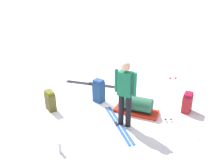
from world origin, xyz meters
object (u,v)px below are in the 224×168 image
at_px(thermos_bottle, 60,148).
at_px(backpack_small_spare, 187,103).
at_px(ski_pair_near, 91,84).
at_px(gear_sled, 137,106).
at_px(backpack_bright, 99,91).
at_px(backpack_large_dark, 50,101).
at_px(skier_standing, 125,91).
at_px(ski_pair_far, 118,124).
at_px(ski_poles_planted_near, 171,98).

bearing_deg(thermos_bottle, backpack_small_spare, -138.87).
bearing_deg(ski_pair_near, gear_sled, 139.61).
bearing_deg(backpack_bright, backpack_large_dark, 33.26).
xyz_separation_m(skier_standing, backpack_small_spare, (-1.57, -1.04, -0.68)).
xyz_separation_m(ski_pair_near, thermos_bottle, (-0.43, 3.53, 0.12)).
xyz_separation_m(gear_sled, thermos_bottle, (1.37, 2.00, -0.09)).
height_order(ski_pair_far, thermos_bottle, thermos_bottle).
bearing_deg(gear_sled, backpack_large_dark, 8.69).
distance_m(backpack_large_dark, backpack_small_spare, 3.79).
relative_size(backpack_large_dark, backpack_bright, 0.83).
xyz_separation_m(backpack_large_dark, backpack_small_spare, (-3.72, -0.74, -0.01)).
xyz_separation_m(skier_standing, backpack_large_dark, (2.15, -0.29, -0.67)).
relative_size(skier_standing, gear_sled, 1.34).
height_order(backpack_bright, gear_sled, backpack_bright).
height_order(skier_standing, backpack_large_dark, skier_standing).
bearing_deg(backpack_large_dark, skier_standing, 172.25).
relative_size(backpack_small_spare, gear_sled, 0.45).
xyz_separation_m(backpack_large_dark, gear_sled, (-2.37, -0.36, -0.06)).
xyz_separation_m(skier_standing, ski_pair_near, (1.59, -2.19, -0.94)).
distance_m(backpack_large_dark, ski_poles_planted_near, 3.26).
bearing_deg(backpack_bright, gear_sled, 160.69).
relative_size(backpack_bright, gear_sled, 0.55).
distance_m(ski_poles_planted_near, thermos_bottle, 2.90).
xyz_separation_m(ski_pair_far, backpack_bright, (0.81, -1.09, 0.33)).
relative_size(skier_standing, backpack_bright, 2.42).
xyz_separation_m(backpack_bright, ski_poles_planted_near, (-2.05, 0.66, 0.35)).
relative_size(backpack_small_spare, thermos_bottle, 2.17).
xyz_separation_m(skier_standing, thermos_bottle, (1.15, 1.34, -0.82)).
bearing_deg(ski_poles_planted_near, backpack_large_dark, 2.09).
relative_size(ski_pair_far, thermos_bottle, 6.23).
distance_m(backpack_bright, gear_sled, 1.26).
relative_size(ski_pair_far, backpack_large_dark, 2.79).
bearing_deg(ski_poles_planted_near, ski_pair_near, -33.68).
bearing_deg(skier_standing, backpack_small_spare, -146.51).
relative_size(ski_pair_near, backpack_bright, 2.60).
height_order(ski_pair_near, thermos_bottle, thermos_bottle).
bearing_deg(thermos_bottle, ski_pair_far, -127.08).
bearing_deg(backpack_small_spare, skier_standing, 33.49).
xyz_separation_m(ski_pair_far, backpack_small_spare, (-1.72, -1.05, 0.26)).
relative_size(backpack_bright, ski_poles_planted_near, 0.56).
relative_size(ski_pair_near, backpack_small_spare, 3.23).
relative_size(ski_pair_near, thermos_bottle, 7.02).
height_order(ski_pair_far, ski_poles_planted_near, ski_poles_planted_near).
distance_m(skier_standing, ski_poles_planted_near, 1.19).
bearing_deg(backpack_small_spare, ski_pair_near, -20.09).
relative_size(ski_pair_near, ski_poles_planted_near, 1.46).
distance_m(ski_pair_far, backpack_large_dark, 2.04).
xyz_separation_m(backpack_large_dark, backpack_bright, (-1.19, -0.78, 0.06)).
bearing_deg(thermos_bottle, gear_sled, -124.51).
bearing_deg(skier_standing, ski_pair_near, -54.08).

